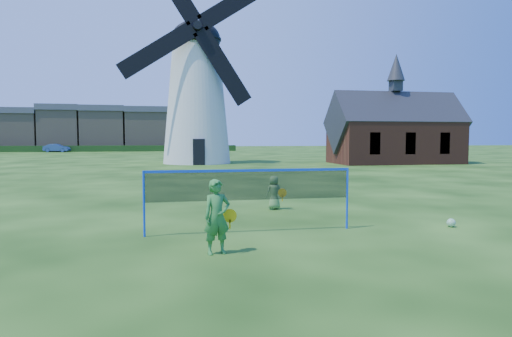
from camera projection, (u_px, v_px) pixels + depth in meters
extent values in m
plane|color=black|center=(252.00, 229.00, 11.17)|extent=(220.00, 220.00, 0.00)
ellipsoid|color=black|center=(196.00, 39.00, 39.26)|extent=(4.34, 4.34, 3.25)
cylinder|color=black|center=(196.00, 39.00, 39.26)|extent=(4.50, 4.50, 0.18)
cube|color=black|center=(199.00, 152.00, 37.05)|extent=(1.00, 0.12, 2.21)
cube|color=black|center=(198.00, 106.00, 37.38)|extent=(0.70, 0.12, 0.90)
cube|color=black|center=(197.00, 68.00, 37.63)|extent=(0.60, 0.12, 0.80)
cylinder|color=black|center=(197.00, 27.00, 37.15)|extent=(0.70, 1.21, 0.70)
cylinder|color=black|center=(194.00, 35.00, 41.66)|extent=(2.21, 0.12, 2.21)
cylinder|color=black|center=(195.00, 34.00, 41.17)|extent=(0.14, 1.81, 0.14)
cube|color=black|center=(236.00, 2.00, 37.38)|extent=(6.68, 0.10, 4.97)
cube|color=black|center=(157.00, 50.00, 36.44)|extent=(6.68, 0.10, 4.97)
cube|color=black|center=(223.00, 67.00, 37.53)|extent=(4.97, 0.10, 6.68)
cube|color=brown|center=(395.00, 143.00, 39.79)|extent=(11.00, 5.50, 3.67)
cube|color=#2D3035|center=(395.00, 123.00, 39.66)|extent=(11.54, 5.60, 5.60)
cube|color=#2D3035|center=(396.00, 86.00, 39.43)|extent=(0.92, 0.92, 0.92)
cone|color=#2D3035|center=(396.00, 67.00, 39.32)|extent=(1.56, 1.56, 2.38)
cube|color=black|center=(375.00, 143.00, 36.54)|extent=(0.92, 0.09, 1.83)
cube|color=black|center=(410.00, 143.00, 37.14)|extent=(0.92, 0.09, 1.83)
cube|color=black|center=(445.00, 143.00, 37.74)|extent=(0.92, 0.09, 1.83)
cylinder|color=blue|center=(144.00, 204.00, 10.24)|extent=(0.05, 0.05, 1.55)
cylinder|color=blue|center=(347.00, 198.00, 11.18)|extent=(0.05, 0.05, 1.55)
cube|color=black|center=(250.00, 186.00, 10.68)|extent=(5.00, 0.02, 0.70)
cube|color=blue|center=(250.00, 170.00, 10.66)|extent=(5.00, 0.02, 0.06)
imported|color=#327D35|center=(217.00, 217.00, 8.74)|extent=(0.61, 0.48, 1.49)
cylinder|color=yellow|center=(230.00, 216.00, 8.97)|extent=(0.28, 0.02, 0.28)
cube|color=yellow|center=(230.00, 224.00, 8.98)|extent=(0.03, 0.02, 0.20)
imported|color=#5C9146|center=(274.00, 193.00, 14.20)|extent=(0.59, 0.44, 1.09)
cylinder|color=yellow|center=(282.00, 193.00, 14.03)|extent=(0.28, 0.02, 0.28)
cube|color=yellow|center=(282.00, 198.00, 14.04)|extent=(0.03, 0.02, 0.20)
sphere|color=green|center=(451.00, 223.00, 11.43)|extent=(0.22, 0.22, 0.22)
cube|color=gray|center=(21.00, 133.00, 76.37)|extent=(6.37, 8.00, 6.32)
cube|color=#4C4C54|center=(21.00, 111.00, 76.11)|extent=(6.67, 8.40, 1.00)
cube|color=gray|center=(62.00, 131.00, 77.59)|extent=(6.40, 8.00, 6.95)
cube|color=#4C4C54|center=(62.00, 108.00, 77.31)|extent=(6.70, 8.40, 1.00)
cube|color=gray|center=(105.00, 131.00, 78.92)|extent=(7.18, 8.00, 6.87)
cube|color=#4C4C54|center=(104.00, 109.00, 78.64)|extent=(7.48, 8.40, 1.00)
cube|color=gray|center=(149.00, 132.00, 80.37)|extent=(7.75, 8.00, 6.75)
cube|color=#4C4C54|center=(149.00, 110.00, 80.10)|extent=(8.05, 8.40, 1.00)
cube|color=#193814|center=(46.00, 149.00, 71.71)|extent=(62.00, 0.80, 1.00)
imported|color=navy|center=(57.00, 148.00, 70.88)|extent=(4.15, 2.04, 1.31)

